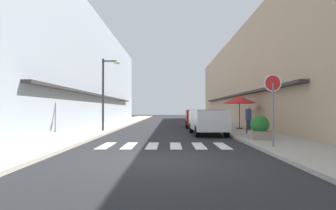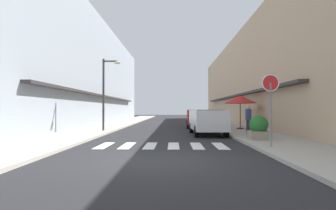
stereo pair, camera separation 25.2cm
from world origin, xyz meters
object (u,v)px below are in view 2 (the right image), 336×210
(parked_car_near, at_px, (207,119))
(planter_corner, at_px, (259,128))
(cafe_umbrella, at_px, (240,100))
(pedestrian_walking_near, at_px, (248,119))
(street_lamp, at_px, (107,86))
(round_street_sign, at_px, (270,91))
(parked_car_mid, at_px, (198,116))

(parked_car_near, height_order, planter_corner, parked_car_near)
(cafe_umbrella, xyz_separation_m, pedestrian_walking_near, (-0.48, -4.13, -1.23))
(street_lamp, distance_m, planter_corner, 10.18)
(round_street_sign, xyz_separation_m, pedestrian_walking_near, (0.71, 5.84, -1.20))
(street_lamp, distance_m, cafe_umbrella, 9.39)
(street_lamp, relative_size, cafe_umbrella, 1.94)
(round_street_sign, bearing_deg, pedestrian_walking_near, 83.08)
(cafe_umbrella, bearing_deg, parked_car_near, -126.95)
(cafe_umbrella, height_order, pedestrian_walking_near, cafe_umbrella)
(parked_car_near, relative_size, cafe_umbrella, 1.88)
(parked_car_mid, xyz_separation_m, pedestrian_walking_near, (2.30, -6.90, 0.04))
(round_street_sign, bearing_deg, cafe_umbrella, 83.17)
(parked_car_near, distance_m, round_street_sign, 6.58)
(round_street_sign, bearing_deg, planter_corner, 82.62)
(parked_car_mid, distance_m, pedestrian_walking_near, 7.28)
(round_street_sign, distance_m, street_lamp, 11.34)
(cafe_umbrella, height_order, planter_corner, cafe_umbrella)
(street_lamp, bearing_deg, parked_car_mid, 36.50)
(parked_car_near, relative_size, planter_corner, 4.13)
(street_lamp, relative_size, planter_corner, 4.26)
(parked_car_near, xyz_separation_m, planter_corner, (1.93, -3.62, -0.29))
(planter_corner, bearing_deg, round_street_sign, -97.38)
(parked_car_near, xyz_separation_m, cafe_umbrella, (2.79, 3.70, 1.27))
(planter_corner, distance_m, pedestrian_walking_near, 3.24)
(parked_car_mid, height_order, pedestrian_walking_near, pedestrian_walking_near)
(street_lamp, height_order, planter_corner, street_lamp)
(round_street_sign, height_order, planter_corner, round_street_sign)
(parked_car_near, bearing_deg, street_lamp, 164.46)
(parked_car_mid, bearing_deg, street_lamp, -143.50)
(round_street_sign, relative_size, planter_corner, 2.42)
(parked_car_near, relative_size, round_street_sign, 1.70)
(parked_car_mid, relative_size, pedestrian_walking_near, 2.76)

